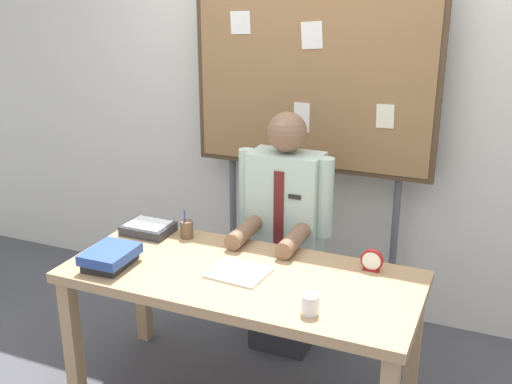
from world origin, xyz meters
TOP-DOWN VIEW (x-y plane):
  - back_wall at (0.00, 1.22)m, footprint 6.40×0.08m
  - desk at (0.00, 0.00)m, footprint 1.71×0.76m
  - person at (0.00, 0.60)m, footprint 0.55×0.56m
  - bulletin_board at (-0.00, 1.01)m, footprint 1.48×0.09m
  - book_stack at (-0.62, -0.19)m, footprint 0.21×0.27m
  - open_notebook at (-0.01, -0.02)m, footprint 0.29×0.25m
  - desk_clock at (0.57, 0.27)m, footprint 0.11×0.04m
  - coffee_mug at (0.43, -0.23)m, footprint 0.08×0.08m
  - pen_holder at (-0.45, 0.27)m, footprint 0.07×0.07m
  - paper_tray at (-0.67, 0.24)m, footprint 0.26×0.20m

SIDE VIEW (x-z plane):
  - desk at x=0.00m, z-range 0.28..1.03m
  - person at x=0.00m, z-range -0.05..1.37m
  - open_notebook at x=-0.01m, z-range 0.75..0.76m
  - paper_tray at x=-0.67m, z-range 0.75..0.80m
  - coffee_mug at x=0.43m, z-range 0.75..0.83m
  - book_stack at x=-0.62m, z-range 0.75..0.84m
  - pen_holder at x=-0.45m, z-range 0.71..0.87m
  - desk_clock at x=0.57m, z-range 0.74..0.85m
  - back_wall at x=0.00m, z-range 0.00..2.70m
  - bulletin_board at x=0.00m, z-range 0.46..2.60m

